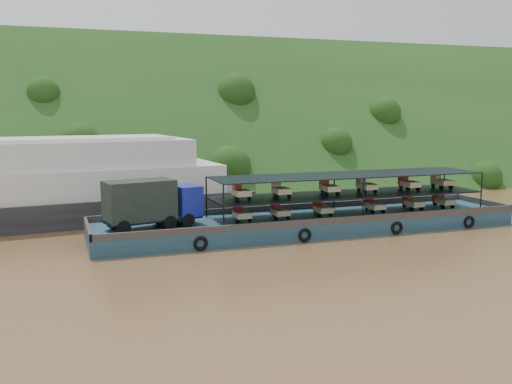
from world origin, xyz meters
name	(u,v)px	position (x,y,z in m)	size (l,w,h in m)	color
ground	(293,236)	(0.00, 0.00, 0.00)	(160.00, 160.00, 0.00)	brown
hillside	(190,181)	(0.00, 36.00, 0.00)	(140.00, 28.00, 28.00)	#173814
cargo_barge	(295,218)	(0.74, 1.33, 1.19)	(35.00, 7.18, 4.80)	#15334B
passenger_ferry	(44,186)	(-18.36, 12.41, 3.22)	(37.40, 12.80, 7.42)	black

